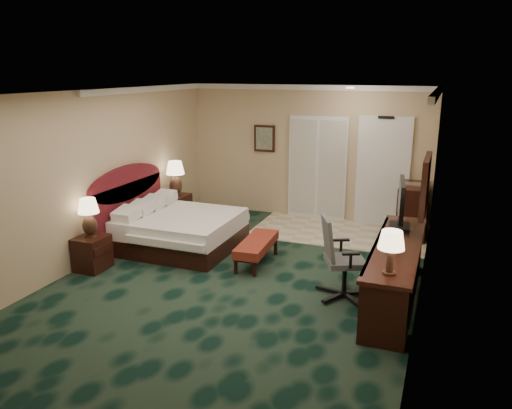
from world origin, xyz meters
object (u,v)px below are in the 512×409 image
at_px(bed, 181,231).
at_px(desk_chair, 345,258).
at_px(lamp_far, 176,178).
at_px(desk, 395,272).
at_px(bed_bench, 257,252).
at_px(tv, 401,205).
at_px(nightstand_near, 92,253).
at_px(minibar, 413,211).
at_px(nightstand_far, 175,210).
at_px(lamp_near, 89,217).

bearing_deg(bed, desk_chair, -16.84).
relative_size(bed, lamp_far, 2.74).
distance_m(lamp_far, desk, 4.83).
height_order(bed, bed_bench, bed).
height_order(bed, lamp_far, lamp_far).
distance_m(bed, lamp_far, 1.51).
bearing_deg(tv, desk_chair, -130.66).
relative_size(nightstand_near, desk, 0.20).
xyz_separation_m(bed, nightstand_near, (-0.79, -1.36, -0.03)).
relative_size(desk_chair, minibar, 1.16).
bearing_deg(minibar, nightstand_far, -167.88).
distance_m(nightstand_near, desk, 4.50).
bearing_deg(tv, lamp_far, 158.31).
bearing_deg(bed, minibar, 29.47).
distance_m(nightstand_near, lamp_far, 2.59).
bearing_deg(nightstand_far, minibar, 12.12).
bearing_deg(nightstand_near, lamp_far, 88.85).
height_order(lamp_near, desk, lamp_near).
relative_size(nightstand_far, lamp_far, 0.89).
bearing_deg(bed, bed_bench, -9.09).
bearing_deg(minibar, nightstand_near, -142.40).
height_order(desk_chair, minibar, desk_chair).
height_order(nightstand_near, lamp_far, lamp_far).
xyz_separation_m(nightstand_far, desk_chair, (3.78, -2.04, 0.26)).
xyz_separation_m(nightstand_near, desk_chair, (3.81, 0.45, 0.30)).
xyz_separation_m(lamp_near, desk_chair, (3.84, 0.42, -0.26)).
bearing_deg(desk, nightstand_far, 156.95).
xyz_separation_m(nightstand_near, tv, (4.41, 1.32, 0.87)).
bearing_deg(desk_chair, bed, 138.21).
bearing_deg(nightstand_far, desk_chair, -28.27).
relative_size(nightstand_far, lamp_near, 1.01).
height_order(lamp_far, desk_chair, lamp_far).
bearing_deg(minibar, lamp_near, -142.80).
bearing_deg(bed_bench, nightstand_far, 145.40).
height_order(desk, minibar, minibar).
xyz_separation_m(lamp_far, minibar, (4.41, 0.93, -0.45)).
xyz_separation_m(tv, desk_chair, (-0.59, -0.88, -0.57)).
xyz_separation_m(lamp_far, tv, (4.36, -1.18, 0.19)).
xyz_separation_m(bed, desk_chair, (3.02, -0.91, 0.27)).
bearing_deg(bed, lamp_near, -121.52).
distance_m(bed_bench, desk, 2.25).
bearing_deg(desk_chair, desk, -11.62).
height_order(nightstand_near, tv, tv).
bearing_deg(minibar, bed, -150.53).
relative_size(lamp_near, lamp_far, 0.88).
height_order(bed, desk_chair, desk_chair).
relative_size(lamp_near, tv, 0.66).
relative_size(bed, tv, 2.06).
xyz_separation_m(lamp_near, desk, (4.48, 0.57, -0.44)).
distance_m(bed_bench, minibar, 3.19).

